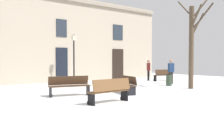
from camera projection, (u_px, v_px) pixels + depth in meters
ground_plane at (131, 93)px, 12.53m from camera, size 31.63×31.63×0.00m
building_facade at (59, 38)px, 18.85m from camera, size 19.77×0.60×6.52m
tree_foreground at (192, 42)px, 14.41m from camera, size 1.31×2.12×5.35m
streetlamp at (74, 53)px, 17.48m from camera, size 0.30×0.30×3.46m
litter_bin at (169, 80)px, 16.11m from camera, size 0.39×0.39×0.77m
bench_far_corner at (110, 90)px, 9.60m from camera, size 1.84×0.58×0.94m
bench_near_lamp at (163, 75)px, 19.76m from camera, size 1.58×0.95×0.93m
bench_near_center_tree at (126, 84)px, 12.43m from camera, size 0.96×1.76×0.87m
bench_facing_shops at (69, 85)px, 11.53m from camera, size 1.95×0.88×0.92m
person_by_shop_door at (148, 69)px, 20.38m from camera, size 0.40×0.44×1.70m
person_crossing_plaza at (171, 70)px, 17.34m from camera, size 0.43×0.32×1.70m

